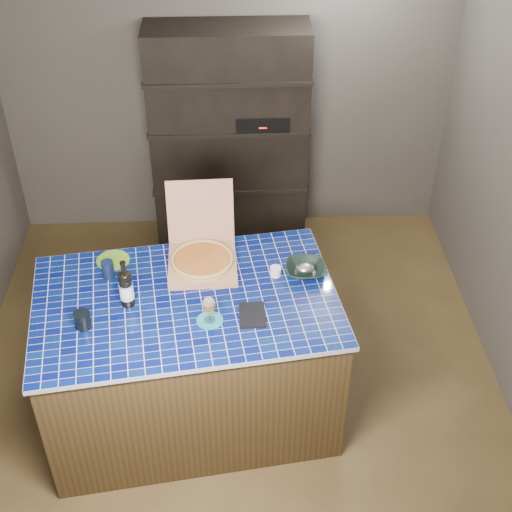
{
  "coord_description": "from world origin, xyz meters",
  "views": [
    {
      "loc": [
        -0.01,
        -3.4,
        3.58
      ],
      "look_at": [
        0.14,
        0.0,
        0.94
      ],
      "focal_mm": 50.0,
      "sensor_mm": 36.0,
      "label": 1
    }
  ],
  "objects_px": {
    "kitchen_island": "(190,357)",
    "bowl": "(305,269)",
    "wine_glass": "(209,305)",
    "mead_bottle": "(126,288)",
    "dvd_case": "(252,315)",
    "pizza_box": "(202,257)"
  },
  "relations": [
    {
      "from": "mead_bottle",
      "to": "bowl",
      "type": "distance_m",
      "value": 1.04
    },
    {
      "from": "mead_bottle",
      "to": "wine_glass",
      "type": "bearing_deg",
      "value": -19.0
    },
    {
      "from": "dvd_case",
      "to": "bowl",
      "type": "bearing_deg",
      "value": 47.16
    },
    {
      "from": "wine_glass",
      "to": "kitchen_island",
      "type": "bearing_deg",
      "value": 126.76
    },
    {
      "from": "kitchen_island",
      "to": "bowl",
      "type": "relative_size",
      "value": 7.86
    },
    {
      "from": "kitchen_island",
      "to": "pizza_box",
      "type": "distance_m",
      "value": 0.62
    },
    {
      "from": "pizza_box",
      "to": "bowl",
      "type": "distance_m",
      "value": 0.61
    },
    {
      "from": "wine_glass",
      "to": "bowl",
      "type": "height_order",
      "value": "wine_glass"
    },
    {
      "from": "bowl",
      "to": "kitchen_island",
      "type": "bearing_deg",
      "value": -163.7
    },
    {
      "from": "kitchen_island",
      "to": "pizza_box",
      "type": "height_order",
      "value": "pizza_box"
    },
    {
      "from": "bowl",
      "to": "pizza_box",
      "type": "bearing_deg",
      "value": 170.22
    },
    {
      "from": "kitchen_island",
      "to": "mead_bottle",
      "type": "height_order",
      "value": "mead_bottle"
    },
    {
      "from": "mead_bottle",
      "to": "bowl",
      "type": "relative_size",
      "value": 1.29
    },
    {
      "from": "dvd_case",
      "to": "bowl",
      "type": "distance_m",
      "value": 0.49
    },
    {
      "from": "mead_bottle",
      "to": "bowl",
      "type": "height_order",
      "value": "mead_bottle"
    },
    {
      "from": "kitchen_island",
      "to": "wine_glass",
      "type": "bearing_deg",
      "value": -61.03
    },
    {
      "from": "mead_bottle",
      "to": "wine_glass",
      "type": "relative_size",
      "value": 1.87
    },
    {
      "from": "wine_glass",
      "to": "bowl",
      "type": "xyz_separation_m",
      "value": [
        0.56,
        0.39,
        -0.09
      ]
    },
    {
      "from": "mead_bottle",
      "to": "dvd_case",
      "type": "relative_size",
      "value": 1.5
    },
    {
      "from": "wine_glass",
      "to": "dvd_case",
      "type": "bearing_deg",
      "value": 7.08
    },
    {
      "from": "wine_glass",
      "to": "bowl",
      "type": "bearing_deg",
      "value": 34.8
    },
    {
      "from": "kitchen_island",
      "to": "mead_bottle",
      "type": "xyz_separation_m",
      "value": [
        -0.32,
        -0.03,
        0.58
      ]
    }
  ]
}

